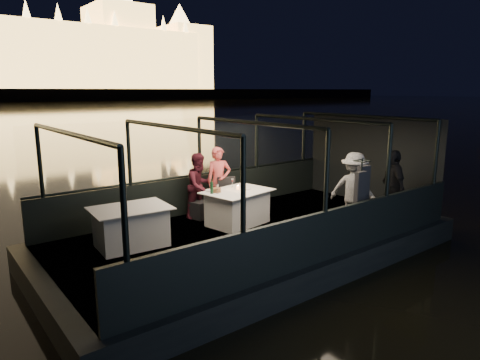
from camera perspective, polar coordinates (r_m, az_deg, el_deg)
boat_hull at (r=9.33m, az=1.53°, el=-9.76°), size 8.60×4.40×1.00m
boat_deck at (r=9.16m, az=1.54°, el=-6.97°), size 8.00×4.00×0.04m
gunwale_port at (r=10.59m, az=-5.31°, el=-1.77°), size 8.00×0.08×0.90m
gunwale_starboard at (r=7.65m, az=11.16°, el=-7.33°), size 8.00×0.08×0.90m
cabin_glass_port at (r=10.38m, az=-5.43°, el=4.41°), size 8.00×0.02×1.40m
cabin_glass_starboard at (r=7.36m, az=11.52°, el=1.16°), size 8.00×0.02×1.40m
cabin_roof_glass at (r=8.70m, az=1.63°, el=7.66°), size 8.00×4.00×0.02m
end_wall_fore at (r=7.10m, az=-24.33°, el=-3.80°), size 0.02×4.00×2.30m
end_wall_aft at (r=11.77m, az=16.85°, el=2.61°), size 0.02×4.00×2.30m
canopy_ribs at (r=8.85m, az=1.59°, el=0.21°), size 8.00×4.00×2.30m
dining_table_central at (r=9.53m, az=-0.33°, el=-3.67°), size 1.61×1.29×0.77m
dining_table_aft at (r=8.47m, az=-14.31°, el=-6.07°), size 1.53×1.16×0.77m
chair_port_left at (r=9.99m, az=-5.40°, el=-2.61°), size 0.46×0.46×0.81m
chair_port_right at (r=10.05m, az=-1.18°, el=-2.47°), size 0.55×0.55×0.93m
coat_stand at (r=8.65m, az=15.71°, el=-2.20°), size 0.52×0.44×1.66m
person_woman_coral at (r=10.22m, az=-2.83°, el=-0.51°), size 0.69×0.57×1.63m
person_man_maroon at (r=9.98m, az=-5.40°, el=-0.85°), size 0.83×0.70×1.53m
passenger_stripe at (r=9.66m, az=14.92°, el=-1.02°), size 0.91×1.20×1.63m
passenger_dark at (r=10.24m, az=19.69°, el=-0.60°), size 0.86×1.04×1.65m
wine_bottle at (r=9.16m, az=-3.79°, el=-0.91°), size 0.08×0.08×0.32m
bread_basket at (r=9.33m, az=-3.21°, el=-1.37°), size 0.28×0.28×0.09m
amber_candle at (r=9.57m, az=-0.28°, el=-1.02°), size 0.08×0.08×0.09m
plate_near at (r=9.60m, az=0.74°, el=-1.16°), size 0.25×0.25×0.02m
plate_far at (r=9.47m, az=-3.86°, el=-1.37°), size 0.27×0.27×0.02m
wine_glass_white at (r=9.18m, az=-3.02°, el=-1.23°), size 0.07×0.07×0.20m
wine_glass_red at (r=9.76m, az=-1.02°, el=-0.43°), size 0.08×0.08×0.20m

